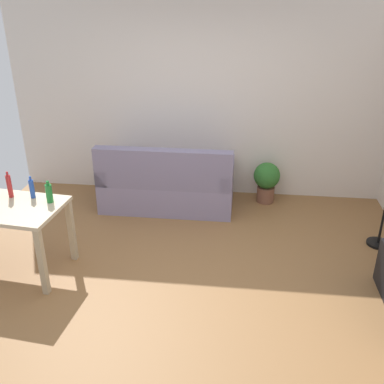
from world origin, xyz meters
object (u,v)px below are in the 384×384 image
object	(u,v)px
potted_plant	(267,180)
bottle_red	(9,186)
bottle_green	(49,193)
bottle_blue	(32,189)
desk	(3,215)
couch	(167,186)

from	to	relation	value
potted_plant	bottle_red	bearing A→B (deg)	-147.21
bottle_red	potted_plant	bearing A→B (deg)	32.79
potted_plant	bottle_green	size ratio (longest dim) A/B	2.45
potted_plant	bottle_red	world-z (taller)	bottle_red
bottle_red	bottle_green	world-z (taller)	bottle_red
potted_plant	bottle_blue	bearing A→B (deg)	-144.99
desk	bottle_red	bearing A→B (deg)	92.47
couch	potted_plant	size ratio (longest dim) A/B	3.08
bottle_blue	potted_plant	bearing A→B (deg)	35.01
couch	desk	world-z (taller)	couch
desk	potted_plant	bearing A→B (deg)	41.23
bottle_red	bottle_blue	distance (m)	0.24
desk	couch	bearing A→B (deg)	55.13
couch	desk	xyz separation A→B (m)	(-1.40, -1.63, 0.34)
bottle_red	bottle_blue	bearing A→B (deg)	2.57
bottle_red	desk	bearing A→B (deg)	-93.34
bottle_green	bottle_blue	bearing A→B (deg)	159.91
couch	bottle_red	distance (m)	2.09
couch	bottle_blue	size ratio (longest dim) A/B	7.42
couch	bottle_blue	distance (m)	1.92
desk	bottle_green	xyz separation A→B (m)	(0.46, 0.12, 0.21)
potted_plant	bottle_green	world-z (taller)	bottle_green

